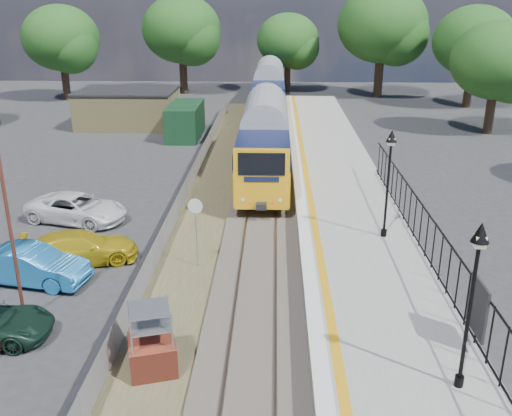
{
  "coord_description": "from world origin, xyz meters",
  "views": [
    {
      "loc": [
        0.62,
        -16.55,
        10.42
      ],
      "look_at": [
        -0.15,
        6.27,
        2.0
      ],
      "focal_mm": 40.0,
      "sensor_mm": 36.0,
      "label": 1
    }
  ],
  "objects_px": {
    "brick_plinth": "(151,341)",
    "car_yellow": "(80,248)",
    "victorian_lamp_north": "(390,159)",
    "speed_sign": "(196,221)",
    "carpark_lamp": "(7,212)",
    "victorian_lamp_south": "(476,269)",
    "car_blue": "(31,265)",
    "train": "(268,104)",
    "car_white": "(77,208)"
  },
  "relations": [
    {
      "from": "car_blue",
      "to": "car_white",
      "type": "bearing_deg",
      "value": 13.68
    },
    {
      "from": "car_yellow",
      "to": "speed_sign",
      "type": "bearing_deg",
      "value": -111.39
    },
    {
      "from": "victorian_lamp_north",
      "to": "car_blue",
      "type": "height_order",
      "value": "victorian_lamp_north"
    },
    {
      "from": "train",
      "to": "brick_plinth",
      "type": "bearing_deg",
      "value": -95.13
    },
    {
      "from": "brick_plinth",
      "to": "car_yellow",
      "type": "distance_m",
      "value": 8.56
    },
    {
      "from": "brick_plinth",
      "to": "victorian_lamp_south",
      "type": "bearing_deg",
      "value": -10.6
    },
    {
      "from": "car_white",
      "to": "speed_sign",
      "type": "bearing_deg",
      "value": -111.36
    },
    {
      "from": "train",
      "to": "car_yellow",
      "type": "height_order",
      "value": "train"
    },
    {
      "from": "brick_plinth",
      "to": "car_white",
      "type": "distance_m",
      "value": 13.42
    },
    {
      "from": "brick_plinth",
      "to": "car_yellow",
      "type": "xyz_separation_m",
      "value": [
        -4.53,
        7.25,
        -0.36
      ]
    },
    {
      "from": "train",
      "to": "brick_plinth",
      "type": "distance_m",
      "value": 32.55
    },
    {
      "from": "victorian_lamp_south",
      "to": "carpark_lamp",
      "type": "xyz_separation_m",
      "value": [
        -13.48,
        4.37,
        -0.36
      ]
    },
    {
      "from": "victorian_lamp_south",
      "to": "carpark_lamp",
      "type": "height_order",
      "value": "carpark_lamp"
    },
    {
      "from": "victorian_lamp_south",
      "to": "car_blue",
      "type": "bearing_deg",
      "value": 153.87
    },
    {
      "from": "brick_plinth",
      "to": "train",
      "type": "bearing_deg",
      "value": 84.87
    },
    {
      "from": "victorian_lamp_north",
      "to": "speed_sign",
      "type": "bearing_deg",
      "value": -169.11
    },
    {
      "from": "brick_plinth",
      "to": "car_yellow",
      "type": "relative_size",
      "value": 0.46
    },
    {
      "from": "brick_plinth",
      "to": "car_yellow",
      "type": "bearing_deg",
      "value": 122.0
    },
    {
      "from": "victorian_lamp_north",
      "to": "brick_plinth",
      "type": "xyz_separation_m",
      "value": [
        -8.21,
        -8.43,
        -3.26
      ]
    },
    {
      "from": "victorian_lamp_north",
      "to": "train",
      "type": "xyz_separation_m",
      "value": [
        -5.3,
        23.96,
        -1.96
      ]
    },
    {
      "from": "victorian_lamp_south",
      "to": "speed_sign",
      "type": "distance_m",
      "value": 11.88
    },
    {
      "from": "speed_sign",
      "to": "car_yellow",
      "type": "height_order",
      "value": "speed_sign"
    },
    {
      "from": "train",
      "to": "car_yellow",
      "type": "relative_size",
      "value": 8.71
    },
    {
      "from": "train",
      "to": "car_blue",
      "type": "xyz_separation_m",
      "value": [
        -8.74,
        -26.98,
        -1.6
      ]
    },
    {
      "from": "train",
      "to": "speed_sign",
      "type": "bearing_deg",
      "value": -95.61
    },
    {
      "from": "train",
      "to": "carpark_lamp",
      "type": "xyz_separation_m",
      "value": [
        -7.98,
        -29.6,
        1.59
      ]
    },
    {
      "from": "car_blue",
      "to": "car_yellow",
      "type": "relative_size",
      "value": 0.96
    },
    {
      "from": "car_blue",
      "to": "car_white",
      "type": "xyz_separation_m",
      "value": [
        -0.37,
        6.49,
        -0.05
      ]
    },
    {
      "from": "brick_plinth",
      "to": "car_yellow",
      "type": "height_order",
      "value": "brick_plinth"
    },
    {
      "from": "speed_sign",
      "to": "train",
      "type": "bearing_deg",
      "value": 94.26
    },
    {
      "from": "carpark_lamp",
      "to": "car_yellow",
      "type": "bearing_deg",
      "value": 83.08
    },
    {
      "from": "victorian_lamp_south",
      "to": "car_blue",
      "type": "height_order",
      "value": "victorian_lamp_south"
    },
    {
      "from": "victorian_lamp_south",
      "to": "victorian_lamp_north",
      "type": "xyz_separation_m",
      "value": [
        -0.2,
        10.0,
        0.0
      ]
    },
    {
      "from": "victorian_lamp_north",
      "to": "car_blue",
      "type": "distance_m",
      "value": 14.8
    },
    {
      "from": "carpark_lamp",
      "to": "victorian_lamp_north",
      "type": "bearing_deg",
      "value": 22.98
    },
    {
      "from": "victorian_lamp_south",
      "to": "train",
      "type": "height_order",
      "value": "victorian_lamp_south"
    },
    {
      "from": "victorian_lamp_north",
      "to": "car_blue",
      "type": "xyz_separation_m",
      "value": [
        -14.04,
        -3.01,
        -3.56
      ]
    },
    {
      "from": "victorian_lamp_south",
      "to": "car_blue",
      "type": "distance_m",
      "value": 16.26
    },
    {
      "from": "victorian_lamp_north",
      "to": "victorian_lamp_south",
      "type": "bearing_deg",
      "value": -88.85
    },
    {
      "from": "victorian_lamp_north",
      "to": "car_yellow",
      "type": "bearing_deg",
      "value": -174.75
    },
    {
      "from": "speed_sign",
      "to": "car_yellow",
      "type": "distance_m",
      "value": 5.15
    },
    {
      "from": "speed_sign",
      "to": "car_white",
      "type": "relative_size",
      "value": 0.6
    },
    {
      "from": "speed_sign",
      "to": "car_blue",
      "type": "distance_m",
      "value": 6.56
    },
    {
      "from": "victorian_lamp_north",
      "to": "brick_plinth",
      "type": "distance_m",
      "value": 12.21
    },
    {
      "from": "brick_plinth",
      "to": "carpark_lamp",
      "type": "distance_m",
      "value": 6.47
    },
    {
      "from": "carpark_lamp",
      "to": "car_yellow",
      "type": "relative_size",
      "value": 1.47
    },
    {
      "from": "brick_plinth",
      "to": "speed_sign",
      "type": "distance_m",
      "value": 7.01
    },
    {
      "from": "train",
      "to": "car_blue",
      "type": "relative_size",
      "value": 9.08
    },
    {
      "from": "carpark_lamp",
      "to": "car_white",
      "type": "xyz_separation_m",
      "value": [
        -1.13,
        9.11,
        -3.24
      ]
    },
    {
      "from": "victorian_lamp_north",
      "to": "carpark_lamp",
      "type": "distance_m",
      "value": 14.43
    }
  ]
}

